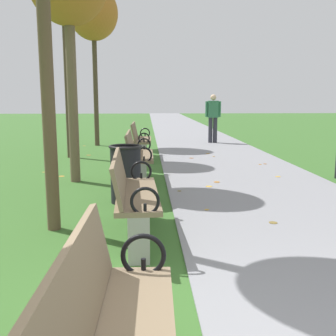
{
  "coord_description": "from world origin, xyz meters",
  "views": [
    {
      "loc": [
        -0.35,
        -1.57,
        1.5
      ],
      "look_at": [
        -0.05,
        3.93,
        0.55
      ],
      "focal_mm": 43.13,
      "sensor_mm": 36.0,
      "label": 1
    }
  ],
  "objects_px": {
    "park_bench_4": "(140,140)",
    "pedestrian_walking": "(213,116)",
    "park_bench_2": "(132,194)",
    "tree_5": "(93,14)",
    "park_bench_3": "(138,155)",
    "trash_bin": "(126,174)"
  },
  "relations": [
    {
      "from": "park_bench_4",
      "to": "park_bench_2",
      "type": "bearing_deg",
      "value": -90.0
    },
    {
      "from": "park_bench_2",
      "to": "trash_bin",
      "type": "height_order",
      "value": "park_bench_2"
    },
    {
      "from": "park_bench_3",
      "to": "pedestrian_walking",
      "type": "xyz_separation_m",
      "value": [
        2.41,
        6.32,
        0.44
      ]
    },
    {
      "from": "park_bench_3",
      "to": "pedestrian_walking",
      "type": "height_order",
      "value": "pedestrian_walking"
    },
    {
      "from": "park_bench_3",
      "to": "park_bench_4",
      "type": "distance_m",
      "value": 2.82
    },
    {
      "from": "tree_5",
      "to": "trash_bin",
      "type": "xyz_separation_m",
      "value": [
        1.29,
        -7.34,
        -3.63
      ]
    },
    {
      "from": "park_bench_3",
      "to": "trash_bin",
      "type": "height_order",
      "value": "park_bench_3"
    },
    {
      "from": "park_bench_2",
      "to": "pedestrian_walking",
      "type": "relative_size",
      "value": 1.0
    },
    {
      "from": "park_bench_3",
      "to": "tree_5",
      "type": "bearing_deg",
      "value": 103.79
    },
    {
      "from": "park_bench_3",
      "to": "tree_5",
      "type": "xyz_separation_m",
      "value": [
        -1.44,
        5.85,
        3.57
      ]
    },
    {
      "from": "park_bench_3",
      "to": "pedestrian_walking",
      "type": "distance_m",
      "value": 6.78
    },
    {
      "from": "tree_5",
      "to": "park_bench_3",
      "type": "bearing_deg",
      "value": -76.21
    },
    {
      "from": "park_bench_2",
      "to": "pedestrian_walking",
      "type": "height_order",
      "value": "pedestrian_walking"
    },
    {
      "from": "trash_bin",
      "to": "park_bench_4",
      "type": "bearing_deg",
      "value": 88.04
    },
    {
      "from": "tree_5",
      "to": "pedestrian_walking",
      "type": "relative_size",
      "value": 3.04
    },
    {
      "from": "tree_5",
      "to": "trash_bin",
      "type": "distance_m",
      "value": 8.29
    },
    {
      "from": "park_bench_4",
      "to": "pedestrian_walking",
      "type": "relative_size",
      "value": 0.99
    },
    {
      "from": "tree_5",
      "to": "pedestrian_walking",
      "type": "xyz_separation_m",
      "value": [
        3.85,
        0.47,
        -3.13
      ]
    },
    {
      "from": "park_bench_4",
      "to": "tree_5",
      "type": "height_order",
      "value": "tree_5"
    },
    {
      "from": "park_bench_2",
      "to": "park_bench_4",
      "type": "bearing_deg",
      "value": 90.0
    },
    {
      "from": "park_bench_2",
      "to": "pedestrian_walking",
      "type": "xyz_separation_m",
      "value": [
        2.41,
        9.33,
        0.44
      ]
    },
    {
      "from": "pedestrian_walking",
      "to": "trash_bin",
      "type": "bearing_deg",
      "value": -108.14
    }
  ]
}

